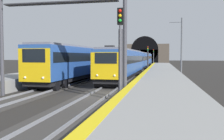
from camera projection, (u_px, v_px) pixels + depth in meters
The scene contains 13 objects.
ground_plane at pixel (98, 97), 17.99m from camera, with size 320.00×320.00×0.00m, color #282623.
platform_right at pixel (162, 91), 17.06m from camera, with size 112.00×4.54×1.04m, color gray.
platform_right_edge_strip at pixel (133, 83), 17.43m from camera, with size 112.00×0.50×0.01m, color yellow.
track_main_line at pixel (98, 96), 17.99m from camera, with size 160.00×3.10×0.21m.
track_adjacent_line at pixel (35, 94), 18.99m from camera, with size 160.00×2.65×0.21m.
train_main_approaching at pixel (138, 60), 48.43m from camera, with size 56.38×3.19×3.78m.
train_adjacent_platform at pixel (110, 60), 46.65m from camera, with size 55.83×3.40×5.01m.
railway_signal_near at pixel (120, 46), 15.52m from camera, with size 0.39×0.38×6.00m.
railway_signal_mid at pixel (148, 56), 47.42m from camera, with size 0.39×0.38×4.99m.
railway_signal_far at pixel (153, 55), 82.12m from camera, with size 0.39×0.38×5.38m.
overhead_signal_gantry at pixel (60, 17), 17.23m from camera, with size 0.70×9.59×7.52m.
tunnel_portal at pixel (145, 53), 106.98m from camera, with size 3.03×20.78×11.64m.
catenary_mast_near at pixel (181, 47), 33.63m from camera, with size 0.22×1.79×8.24m.
Camera 1 is at (-17.30, -4.50, 2.97)m, focal length 39.20 mm.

